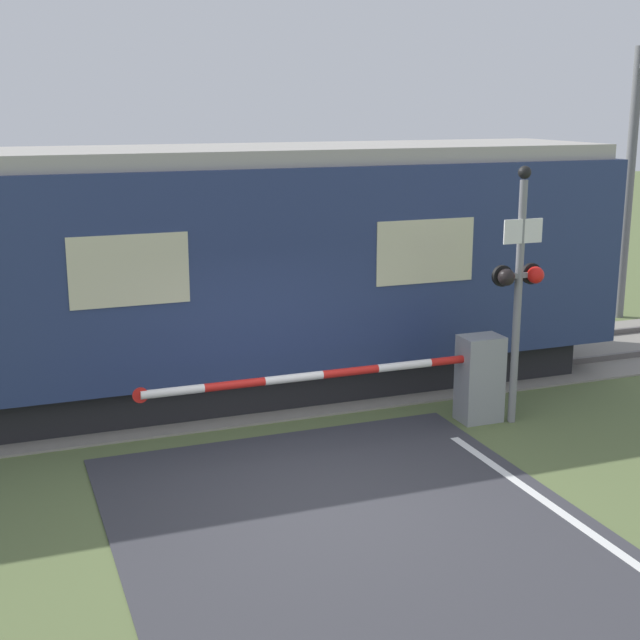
# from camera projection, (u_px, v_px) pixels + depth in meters

# --- Properties ---
(ground_plane) EXTENTS (80.00, 80.00, 0.00)m
(ground_plane) POSITION_uv_depth(u_px,v_px,m) (324.00, 494.00, 10.50)
(ground_plane) COLOR #5B6B3D
(track_bed) EXTENTS (36.00, 3.20, 0.13)m
(track_bed) POSITION_uv_depth(u_px,v_px,m) (233.00, 390.00, 14.20)
(track_bed) COLOR gray
(track_bed) RESTS_ON ground_plane
(train) EXTENTS (15.95, 2.82, 3.84)m
(train) POSITION_uv_depth(u_px,v_px,m) (116.00, 278.00, 13.14)
(train) COLOR black
(train) RESTS_ON ground_plane
(crossing_barrier) EXTENTS (5.25, 0.44, 1.26)m
(crossing_barrier) POSITION_uv_depth(u_px,v_px,m) (457.00, 378.00, 12.66)
(crossing_barrier) COLOR gray
(crossing_barrier) RESTS_ON ground_plane
(signal_post) EXTENTS (0.77, 0.26, 3.66)m
(signal_post) POSITION_uv_depth(u_px,v_px,m) (519.00, 280.00, 12.38)
(signal_post) COLOR gray
(signal_post) RESTS_ON ground_plane
(catenary_pole) EXTENTS (0.20, 1.90, 5.60)m
(catenary_pole) POSITION_uv_depth(u_px,v_px,m) (631.00, 179.00, 18.42)
(catenary_pole) COLOR slate
(catenary_pole) RESTS_ON ground_plane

